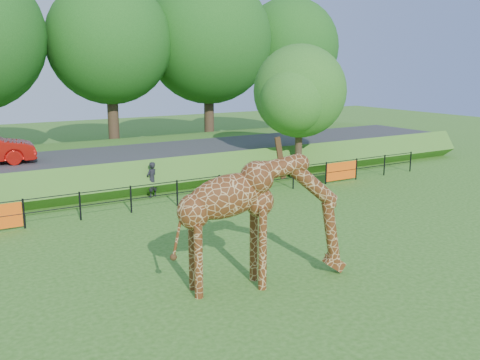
{
  "coord_description": "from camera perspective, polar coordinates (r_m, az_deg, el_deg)",
  "views": [
    {
      "loc": [
        -8.96,
        -11.72,
        5.78
      ],
      "look_at": [
        0.08,
        3.12,
        2.0
      ],
      "focal_mm": 40.0,
      "sensor_mm": 36.0,
      "label": 1
    }
  ],
  "objects": [
    {
      "name": "road",
      "position": [
        27.59,
        -12.0,
        2.78
      ],
      "size": [
        40.0,
        5.0,
        0.12
      ],
      "primitive_type": "cube",
      "color": "#2F3032",
      "rests_on": "embankment"
    },
    {
      "name": "ground",
      "position": [
        15.84,
        5.71,
        -9.18
      ],
      "size": [
        90.0,
        90.0,
        0.0
      ],
      "primitive_type": "plane",
      "color": "#2F6419",
      "rests_on": "ground"
    },
    {
      "name": "visitor",
      "position": [
        23.87,
        -9.38,
        0.04
      ],
      "size": [
        0.68,
        0.59,
        1.58
      ],
      "primitive_type": "imported",
      "rotation": [
        0.0,
        0.0,
        3.58
      ],
      "color": "black",
      "rests_on": "ground"
    },
    {
      "name": "embankment",
      "position": [
        29.11,
        -12.93,
        1.81
      ],
      "size": [
        40.0,
        9.0,
        1.3
      ],
      "primitive_type": "cube",
      "color": "#2F6419",
      "rests_on": "ground"
    },
    {
      "name": "bg_tree_line",
      "position": [
        35.45,
        -13.94,
        14.21
      ],
      "size": [
        37.3,
        8.8,
        11.82
      ],
      "color": "#362918",
      "rests_on": "ground"
    },
    {
      "name": "giraffe",
      "position": [
        14.05,
        2.53,
        -4.38
      ],
      "size": [
        4.99,
        1.89,
        3.51
      ],
      "primitive_type": null,
      "rotation": [
        0.0,
        0.0,
        -0.21
      ],
      "color": "#562B11",
      "rests_on": "ground"
    },
    {
      "name": "tree_east",
      "position": [
        27.06,
        6.51,
        9.02
      ],
      "size": [
        5.4,
        4.71,
        6.76
      ],
      "color": "#362918",
      "rests_on": "ground"
    },
    {
      "name": "perimeter_fence",
      "position": [
        22.28,
        -6.72,
        -1.39
      ],
      "size": [
        28.07,
        0.1,
        1.1
      ],
      "primitive_type": null,
      "color": "black",
      "rests_on": "ground"
    }
  ]
}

